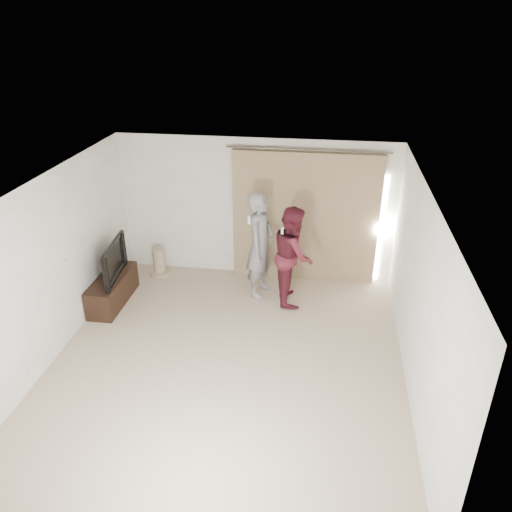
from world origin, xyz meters
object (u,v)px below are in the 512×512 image
at_px(tv_console, 113,290).
at_px(person_man, 261,245).
at_px(tv, 108,261).
at_px(person_woman, 293,255).

height_order(tv_console, person_man, person_man).
relative_size(tv, person_man, 0.59).
height_order(tv_console, tv, tv).
relative_size(tv_console, person_man, 0.68).
distance_m(person_man, person_woman, 0.59).
height_order(tv, person_man, person_man).
bearing_deg(person_man, tv, -164.22).
bearing_deg(person_woman, tv_console, -169.54).
distance_m(tv, person_man, 2.56).
distance_m(tv_console, person_man, 2.65).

